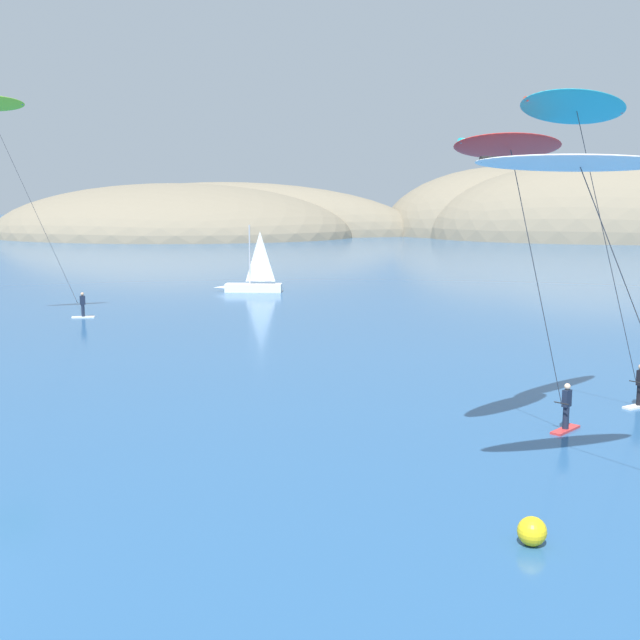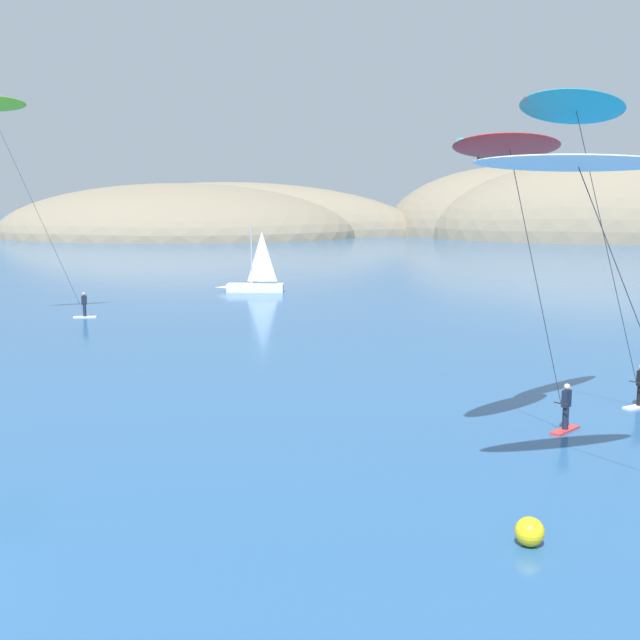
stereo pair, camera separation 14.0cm
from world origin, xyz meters
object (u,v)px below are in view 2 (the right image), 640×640
kitesurfer_cyan (581,129)px  kitesurfer_white (590,191)px  marker_buoy (530,532)px  sailboat_near (252,284)px  kitesurfer_red (515,169)px

kitesurfer_cyan → kitesurfer_white: bearing=-98.4°
kitesurfer_cyan → marker_buoy: size_ratio=16.55×
sailboat_near → kitesurfer_red: size_ratio=0.59×
kitesurfer_white → kitesurfer_red: (-1.35, 4.44, 0.68)m
kitesurfer_red → kitesurfer_cyan: (2.39, 2.59, 1.35)m
kitesurfer_red → marker_buoy: bearing=-90.9°
sailboat_near → kitesurfer_white: size_ratio=0.64×
sailboat_near → kitesurfer_cyan: bearing=-63.5°
kitesurfer_white → marker_buoy: (-1.46, -2.46, -7.96)m
kitesurfer_red → marker_buoy: (-0.11, -6.90, -8.64)m
marker_buoy → kitesurfer_white: bearing=59.2°
sailboat_near → marker_buoy: size_ratio=8.49×
kitesurfer_cyan → marker_buoy: 14.00m
marker_buoy → kitesurfer_red: bearing=89.1°
kitesurfer_red → marker_buoy: size_ratio=14.40×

